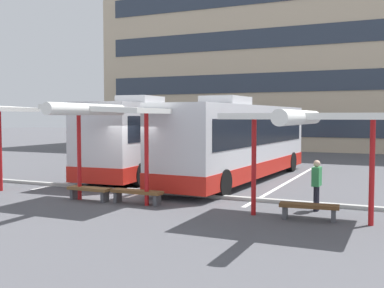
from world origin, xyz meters
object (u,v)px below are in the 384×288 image
Objects in this scene: coach_bus_1 at (239,142)px; waiting_shelter_1 at (107,112)px; bench_1 at (89,191)px; waiting_passenger_0 at (317,182)px; bench_3 at (309,208)px; waiting_shelter_2 at (309,119)px; bench_2 at (137,194)px; coach_bus_0 at (153,138)px.

coach_bus_1 reaches higher than waiting_shelter_1.
coach_bus_1 is 7.52m from waiting_shelter_1.
waiting_passenger_0 is at bearing 10.58° from bench_1.
coach_bus_1 is at bearing 127.96° from waiting_passenger_0.
waiting_passenger_0 is (7.32, 1.37, 0.54)m from bench_1.
bench_3 is 1.06× the size of waiting_passenger_0.
bench_2 is at bearing 176.14° from waiting_shelter_2.
coach_bus_1 is 8.38m from waiting_shelter_2.
coach_bus_0 is 6.15× the size of bench_2.
coach_bus_0 is 6.93× the size of bench_1.
bench_1 is at bearing -176.06° from bench_2.
waiting_shelter_1 is 2.83m from bench_2.
waiting_shelter_1 is at bearing -165.95° from waiting_passenger_0.
waiting_passenger_0 is at bearing -33.18° from coach_bus_0.
waiting_shelter_2 is at bearing -90.00° from bench_3.
bench_2 is at bearing -167.30° from waiting_passenger_0.
coach_bus_1 reaches higher than bench_3.
bench_2 is (3.26, -6.98, -1.45)m from coach_bus_0.
bench_2 is at bearing 21.99° from waiting_shelter_1.
bench_1 is 1.80m from bench_2.
coach_bus_1 is at bearing 66.16° from bench_1.
waiting_shelter_2 is at bearing -88.91° from waiting_passenger_0.
waiting_shelter_1 is 0.86× the size of waiting_shelter_2.
bench_1 is at bearing -78.39° from coach_bus_0.
coach_bus_1 reaches higher than bench_2.
coach_bus_0 reaches higher than bench_3.
bench_1 is at bearing -113.84° from coach_bus_1.
waiting_passenger_0 is (5.52, 1.24, 0.53)m from bench_2.
bench_3 is (4.31, -6.87, -1.39)m from coach_bus_1.
coach_bus_0 is 11.41m from bench_3.
coach_bus_0 is 6.74× the size of bench_3.
bench_1 is (-3.03, -6.86, -1.39)m from coach_bus_1.
bench_1 is 7.46m from waiting_passenger_0.
coach_bus_0 is 7.81m from waiting_shelter_1.
bench_1 is (-0.90, 0.24, -2.67)m from waiting_shelter_1.
bench_2 is (1.80, 0.12, 0.01)m from bench_1.
bench_3 is at bearing -38.93° from coach_bus_0.
bench_3 is (5.55, -0.13, -0.01)m from bench_2.
bench_2 and bench_3 have the same top height.
coach_bus_1 is at bearing 121.26° from waiting_shelter_2.
waiting_passenger_0 reaches higher than bench_1.
waiting_shelter_1 reaches higher than bench_3.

